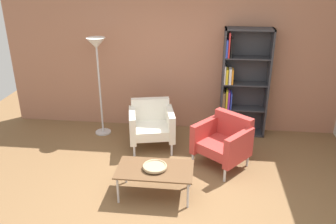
# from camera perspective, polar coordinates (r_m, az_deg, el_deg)

# --- Properties ---
(ground_plane) EXTENTS (8.32, 8.32, 0.00)m
(ground_plane) POSITION_cam_1_polar(r_m,az_deg,el_deg) (4.63, -0.32, -15.07)
(ground_plane) COLOR brown
(brick_back_panel) EXTENTS (6.40, 0.12, 2.90)m
(brick_back_panel) POSITION_cam_1_polar(r_m,az_deg,el_deg) (6.25, 2.32, 10.03)
(brick_back_panel) COLOR #A87056
(brick_back_panel) RESTS_ON ground_plane
(bookshelf_tall) EXTENTS (0.80, 0.30, 1.90)m
(bookshelf_tall) POSITION_cam_1_polar(r_m,az_deg,el_deg) (6.21, 11.74, 4.40)
(bookshelf_tall) COLOR #333338
(bookshelf_tall) RESTS_ON ground_plane
(coffee_table_low) EXTENTS (1.00, 0.56, 0.40)m
(coffee_table_low) POSITION_cam_1_polar(r_m,az_deg,el_deg) (4.62, -2.15, -9.58)
(coffee_table_low) COLOR brown
(coffee_table_low) RESTS_ON ground_plane
(decorative_bowl) EXTENTS (0.32, 0.32, 0.05)m
(decorative_bowl) POSITION_cam_1_polar(r_m,az_deg,el_deg) (4.59, -2.17, -8.88)
(decorative_bowl) COLOR tan
(decorative_bowl) RESTS_ON coffee_table_low
(armchair_near_window) EXTENTS (0.95, 0.94, 0.78)m
(armchair_near_window) POSITION_cam_1_polar(r_m,az_deg,el_deg) (5.32, 9.13, -4.59)
(armchair_near_window) COLOR #B73833
(armchair_near_window) RESTS_ON ground_plane
(armchair_corner_red) EXTENTS (0.84, 0.79, 0.78)m
(armchair_corner_red) POSITION_cam_1_polar(r_m,az_deg,el_deg) (5.79, -2.75, -1.92)
(armchair_corner_red) COLOR white
(armchair_corner_red) RESTS_ON ground_plane
(floor_lamp_torchiere) EXTENTS (0.32, 0.32, 1.74)m
(floor_lamp_torchiere) POSITION_cam_1_polar(r_m,az_deg,el_deg) (6.04, -11.52, 9.10)
(floor_lamp_torchiere) COLOR silver
(floor_lamp_torchiere) RESTS_ON ground_plane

